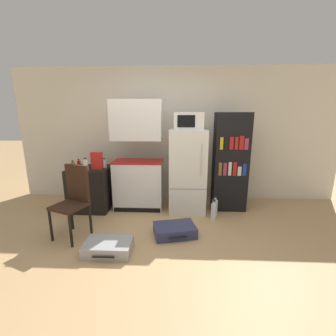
{
  "coord_description": "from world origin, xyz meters",
  "views": [
    {
      "loc": [
        0.24,
        -2.55,
        1.7
      ],
      "look_at": [
        0.08,
        0.85,
        0.89
      ],
      "focal_mm": 24.0,
      "sensor_mm": 36.0,
      "label": 1
    }
  ],
  "objects_px": {
    "bottle_milk_white": "(86,165)",
    "side_table": "(91,188)",
    "water_bottle_front": "(215,207)",
    "kitchen_hutch": "(138,160)",
    "bookshelf": "(230,162)",
    "chair": "(74,196)",
    "microwave": "(188,121)",
    "suitcase_large_flat": "(175,230)",
    "cereal_box": "(97,161)",
    "refrigerator": "(187,171)",
    "water_bottle_middle": "(214,211)",
    "bottle_amber_beer": "(73,166)",
    "suitcase_small_flat": "(108,247)",
    "bottle_clear_short": "(104,164)",
    "bowl": "(98,165)",
    "bottle_ketchup_red": "(79,164)"
  },
  "relations": [
    {
      "from": "bottle_ketchup_red",
      "to": "water_bottle_front",
      "type": "distance_m",
      "value": 2.5
    },
    {
      "from": "side_table",
      "to": "suitcase_large_flat",
      "type": "xyz_separation_m",
      "value": [
        1.55,
        -0.89,
        -0.31
      ]
    },
    {
      "from": "side_table",
      "to": "bottle_amber_beer",
      "type": "xyz_separation_m",
      "value": [
        -0.19,
        -0.22,
        0.46
      ]
    },
    {
      "from": "kitchen_hutch",
      "to": "suitcase_small_flat",
      "type": "xyz_separation_m",
      "value": [
        -0.14,
        -1.44,
        -0.83
      ]
    },
    {
      "from": "cereal_box",
      "to": "suitcase_small_flat",
      "type": "height_order",
      "value": "cereal_box"
    },
    {
      "from": "side_table",
      "to": "bowl",
      "type": "xyz_separation_m",
      "value": [
        0.11,
        0.12,
        0.41
      ]
    },
    {
      "from": "suitcase_large_flat",
      "to": "suitcase_small_flat",
      "type": "distance_m",
      "value": 0.95
    },
    {
      "from": "suitcase_large_flat",
      "to": "bottle_ketchup_red",
      "type": "bearing_deg",
      "value": 139.75
    },
    {
      "from": "kitchen_hutch",
      "to": "cereal_box",
      "type": "height_order",
      "value": "kitchen_hutch"
    },
    {
      "from": "refrigerator",
      "to": "water_bottle_middle",
      "type": "xyz_separation_m",
      "value": [
        0.43,
        -0.38,
        -0.58
      ]
    },
    {
      "from": "suitcase_small_flat",
      "to": "water_bottle_front",
      "type": "distance_m",
      "value": 1.91
    },
    {
      "from": "kitchen_hutch",
      "to": "suitcase_large_flat",
      "type": "bearing_deg",
      "value": -54.91
    },
    {
      "from": "refrigerator",
      "to": "bookshelf",
      "type": "height_order",
      "value": "bookshelf"
    },
    {
      "from": "refrigerator",
      "to": "bottle_amber_beer",
      "type": "bearing_deg",
      "value": -172.93
    },
    {
      "from": "cereal_box",
      "to": "suitcase_large_flat",
      "type": "distance_m",
      "value": 1.78
    },
    {
      "from": "kitchen_hutch",
      "to": "bottle_milk_white",
      "type": "distance_m",
      "value": 0.89
    },
    {
      "from": "kitchen_hutch",
      "to": "bowl",
      "type": "distance_m",
      "value": 0.76
    },
    {
      "from": "refrigerator",
      "to": "water_bottle_middle",
      "type": "relative_size",
      "value": 4.18
    },
    {
      "from": "bottle_milk_white",
      "to": "water_bottle_middle",
      "type": "height_order",
      "value": "bottle_milk_white"
    },
    {
      "from": "chair",
      "to": "water_bottle_front",
      "type": "height_order",
      "value": "chair"
    },
    {
      "from": "bottle_amber_beer",
      "to": "water_bottle_middle",
      "type": "relative_size",
      "value": 0.5
    },
    {
      "from": "microwave",
      "to": "suitcase_large_flat",
      "type": "height_order",
      "value": "microwave"
    },
    {
      "from": "chair",
      "to": "water_bottle_front",
      "type": "distance_m",
      "value": 2.27
    },
    {
      "from": "bookshelf",
      "to": "bottle_clear_short",
      "type": "height_order",
      "value": "bookshelf"
    },
    {
      "from": "refrigerator",
      "to": "bottle_clear_short",
      "type": "xyz_separation_m",
      "value": [
        -1.48,
        -0.01,
        0.12
      ]
    },
    {
      "from": "water_bottle_front",
      "to": "water_bottle_middle",
      "type": "bearing_deg",
      "value": -104.97
    },
    {
      "from": "water_bottle_front",
      "to": "kitchen_hutch",
      "type": "bearing_deg",
      "value": 168.84
    },
    {
      "from": "kitchen_hutch",
      "to": "water_bottle_front",
      "type": "height_order",
      "value": "kitchen_hutch"
    },
    {
      "from": "suitcase_small_flat",
      "to": "bottle_clear_short",
      "type": "bearing_deg",
      "value": 107.75
    },
    {
      "from": "kitchen_hutch",
      "to": "bottle_ketchup_red",
      "type": "relative_size",
      "value": 11.94
    },
    {
      "from": "bottle_milk_white",
      "to": "side_table",
      "type": "bearing_deg",
      "value": 96.22
    },
    {
      "from": "microwave",
      "to": "cereal_box",
      "type": "bearing_deg",
      "value": -175.0
    },
    {
      "from": "bottle_amber_beer",
      "to": "bottle_clear_short",
      "type": "xyz_separation_m",
      "value": [
        0.46,
        0.23,
        -0.0
      ]
    },
    {
      "from": "bowl",
      "to": "water_bottle_front",
      "type": "height_order",
      "value": "bowl"
    },
    {
      "from": "bottle_ketchup_red",
      "to": "suitcase_large_flat",
      "type": "bearing_deg",
      "value": -26.45
    },
    {
      "from": "bottle_ketchup_red",
      "to": "suitcase_large_flat",
      "type": "xyz_separation_m",
      "value": [
        1.72,
        -0.85,
        -0.77
      ]
    },
    {
      "from": "bookshelf",
      "to": "cereal_box",
      "type": "relative_size",
      "value": 5.8
    },
    {
      "from": "chair",
      "to": "water_bottle_middle",
      "type": "distance_m",
      "value": 2.18
    },
    {
      "from": "water_bottle_front",
      "to": "refrigerator",
      "type": "bearing_deg",
      "value": 156.78
    },
    {
      "from": "bookshelf",
      "to": "chair",
      "type": "xyz_separation_m",
      "value": [
        -2.39,
        -1.06,
        -0.28
      ]
    },
    {
      "from": "microwave",
      "to": "chair",
      "type": "relative_size",
      "value": 0.47
    },
    {
      "from": "bookshelf",
      "to": "water_bottle_middle",
      "type": "height_order",
      "value": "bookshelf"
    },
    {
      "from": "bookshelf",
      "to": "bottle_amber_beer",
      "type": "distance_m",
      "value": 2.73
    },
    {
      "from": "refrigerator",
      "to": "bookshelf",
      "type": "bearing_deg",
      "value": 8.2
    },
    {
      "from": "side_table",
      "to": "chair",
      "type": "distance_m",
      "value": 0.96
    },
    {
      "from": "bottle_milk_white",
      "to": "kitchen_hutch",
      "type": "bearing_deg",
      "value": 19.05
    },
    {
      "from": "refrigerator",
      "to": "water_bottle_front",
      "type": "xyz_separation_m",
      "value": [
        0.48,
        -0.2,
        -0.58
      ]
    },
    {
      "from": "suitcase_small_flat",
      "to": "water_bottle_middle",
      "type": "xyz_separation_m",
      "value": [
        1.46,
        1.0,
        0.07
      ]
    },
    {
      "from": "microwave",
      "to": "refrigerator",
      "type": "bearing_deg",
      "value": 74.1
    },
    {
      "from": "refrigerator",
      "to": "bottle_ketchup_red",
      "type": "bearing_deg",
      "value": -178.29
    }
  ]
}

